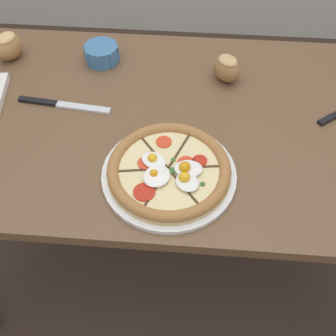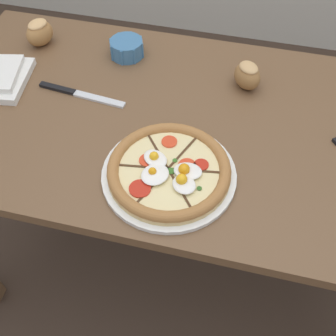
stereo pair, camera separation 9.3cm
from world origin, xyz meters
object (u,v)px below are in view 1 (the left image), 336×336
Objects in this scene: bread_piece_mid at (8,46)px; ramekin_bowl at (102,53)px; knife_spare at (63,105)px; pizza at (168,171)px; dining_table at (174,149)px; bread_piece_near at (227,68)px.

ramekin_bowl is at bearing 1.46° from bread_piece_mid.
knife_spare is (-0.07, -0.20, -0.02)m from ramekin_bowl.
pizza is at bearing -39.34° from bread_piece_mid.
bread_piece_near is at bearing 52.01° from dining_table.
bread_piece_near is 0.62m from bread_piece_mid.
ramekin_bowl is at bearing 171.09° from bread_piece_near.
knife_spare is (-0.29, 0.21, -0.02)m from pizza.
pizza is 1.23× the size of knife_spare.
bread_piece_near is at bearing 24.55° from knife_spare.
ramekin_bowl is 1.00× the size of bread_piece_near.
knife_spare is at bearing 175.33° from dining_table.
ramekin_bowl reaches higher than knife_spare.
pizza is 0.36m from knife_spare.
dining_table is 0.56m from bread_piece_mid.
bread_piece_near is at bearing -4.50° from bread_piece_mid.
ramekin_bowl is (-0.22, 0.41, 0.01)m from pizza.
bread_piece_mid is (-0.49, 0.21, 0.16)m from dining_table.
dining_table is 13.59× the size of ramekin_bowl.
bread_piece_near is (0.13, 0.17, 0.16)m from dining_table.
dining_table is 13.64× the size of bread_piece_near.
bread_piece_near reaches higher than knife_spare.
pizza is (-0.00, -0.19, 0.14)m from dining_table.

